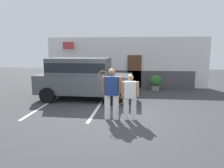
# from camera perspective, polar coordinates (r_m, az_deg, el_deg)

# --- Properties ---
(ground_plane) EXTENTS (40.00, 40.00, 0.00)m
(ground_plane) POSITION_cam_1_polar(r_m,az_deg,el_deg) (7.76, 1.22, -9.16)
(ground_plane) COLOR #38383A
(parking_stripe_0) EXTENTS (0.12, 4.40, 0.01)m
(parking_stripe_0) POSITION_cam_1_polar(r_m,az_deg,el_deg) (10.01, -17.49, -5.32)
(parking_stripe_0) COLOR silver
(parking_stripe_0) RESTS_ON ground_plane
(parking_stripe_1) EXTENTS (0.12, 4.40, 0.01)m
(parking_stripe_1) POSITION_cam_1_polar(r_m,az_deg,el_deg) (9.30, -3.61, -6.01)
(parking_stripe_1) COLOR silver
(parking_stripe_1) RESTS_ON ground_plane
(house_frontage) EXTENTS (10.47, 0.40, 3.25)m
(house_frontage) POSITION_cam_1_polar(r_m,az_deg,el_deg) (13.95, 3.80, 5.47)
(house_frontage) COLOR white
(house_frontage) RESTS_ON ground_plane
(parked_suv) EXTENTS (4.64, 2.23, 2.05)m
(parked_suv) POSITION_cam_1_polar(r_m,az_deg,el_deg) (10.49, -7.94, 2.05)
(parked_suv) COLOR #4C4F54
(parked_suv) RESTS_ON ground_plane
(tennis_player_man) EXTENTS (0.81, 0.29, 1.82)m
(tennis_player_man) POSITION_cam_1_polar(r_m,az_deg,el_deg) (7.39, -0.16, -2.46)
(tennis_player_man) COLOR white
(tennis_player_man) RESTS_ON ground_plane
(tennis_player_woman) EXTENTS (0.87, 0.26, 1.62)m
(tennis_player_woman) POSITION_cam_1_polar(r_m,az_deg,el_deg) (7.38, 4.87, -3.41)
(tennis_player_woman) COLOR white
(tennis_player_woman) RESTS_ON ground_plane
(potted_plant_by_porch) EXTENTS (0.71, 0.71, 0.94)m
(potted_plant_by_porch) POSITION_cam_1_polar(r_m,az_deg,el_deg) (13.07, 11.70, 0.61)
(potted_plant_by_porch) COLOR gray
(potted_plant_by_porch) RESTS_ON ground_plane
(flag_pole) EXTENTS (0.80, 0.08, 2.99)m
(flag_pole) POSITION_cam_1_polar(r_m,az_deg,el_deg) (14.22, -12.46, 7.56)
(flag_pole) COLOR silver
(flag_pole) RESTS_ON ground_plane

